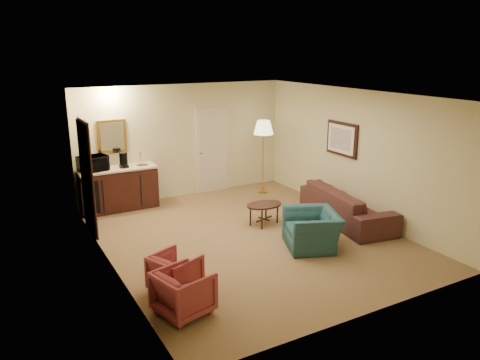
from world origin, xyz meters
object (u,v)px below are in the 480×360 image
at_px(rose_chair_far, 183,290).
at_px(floor_lamp, 263,157).
at_px(wetbar_cabinet, 119,189).
at_px(coffee_table, 264,214).
at_px(waste_bin, 150,199).
at_px(teal_armchair, 312,224).
at_px(coffee_maker, 124,160).
at_px(microwave, 93,162).
at_px(sofa, 347,199).
at_px(rose_chair_near, 175,271).

xyz_separation_m(rose_chair_far, floor_lamp, (3.73, 4.07, 0.54)).
bearing_deg(wetbar_cabinet, coffee_table, -45.52).
height_order(wetbar_cabinet, rose_chair_far, wetbar_cabinet).
relative_size(floor_lamp, waste_bin, 6.36).
height_order(teal_armchair, coffee_maker, coffee_maker).
xyz_separation_m(wetbar_cabinet, coffee_maker, (0.13, -0.04, 0.62)).
distance_m(coffee_table, coffee_maker, 3.21).
relative_size(rose_chair_far, coffee_maker, 2.06).
relative_size(rose_chair_far, coffee_table, 0.91).
distance_m(teal_armchair, microwave, 4.69).
distance_m(coffee_table, microwave, 3.69).
xyz_separation_m(floor_lamp, microwave, (-3.85, 0.46, 0.23)).
bearing_deg(teal_armchair, wetbar_cabinet, -124.70).
height_order(sofa, rose_chair_near, sofa).
bearing_deg(floor_lamp, teal_armchair, -106.68).
height_order(rose_chair_far, waste_bin, rose_chair_far).
bearing_deg(microwave, waste_bin, -15.02).
bearing_deg(sofa, teal_armchair, 125.04).
bearing_deg(coffee_maker, floor_lamp, 1.54).
xyz_separation_m(teal_armchair, waste_bin, (-1.75, 3.55, -0.29)).
bearing_deg(rose_chair_far, sofa, -84.23).
bearing_deg(coffee_maker, wetbar_cabinet, 172.55).
distance_m(rose_chair_near, microwave, 4.00).
height_order(floor_lamp, microwave, floor_lamp).
distance_m(rose_chair_near, coffee_maker, 3.97).
distance_m(rose_chair_near, coffee_table, 2.98).
xyz_separation_m(sofa, teal_armchair, (-1.40, -0.68, -0.02)).
bearing_deg(waste_bin, rose_chair_near, -103.18).
xyz_separation_m(rose_chair_near, rose_chair_far, (-0.13, -0.62, 0.02)).
relative_size(rose_chair_far, floor_lamp, 0.38).
xyz_separation_m(wetbar_cabinet, teal_armchair, (2.40, -3.62, -0.03)).
bearing_deg(microwave, floor_lamp, -18.68).
relative_size(sofa, rose_chair_near, 3.73).
bearing_deg(rose_chair_near, floor_lamp, -68.90).
distance_m(rose_chair_far, floor_lamp, 5.55).
xyz_separation_m(teal_armchair, floor_lamp, (0.95, 3.16, 0.45)).
bearing_deg(coffee_table, coffee_maker, 133.23).
relative_size(rose_chair_near, coffee_table, 0.85).
relative_size(coffee_table, waste_bin, 2.66).
bearing_deg(rose_chair_near, rose_chair_far, 145.57).
relative_size(waste_bin, coffee_maker, 0.85).
distance_m(wetbar_cabinet, coffee_table, 3.22).
bearing_deg(rose_chair_far, floor_lamp, -57.63).
relative_size(wetbar_cabinet, coffee_table, 2.23).
relative_size(teal_armchair, microwave, 1.73).
bearing_deg(wetbar_cabinet, floor_lamp, -7.88).
distance_m(rose_chair_far, microwave, 4.59).
relative_size(teal_armchair, floor_lamp, 0.56).
height_order(teal_armchair, rose_chair_near, teal_armchair).
xyz_separation_m(rose_chair_near, coffee_maker, (0.38, 3.87, 0.77)).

